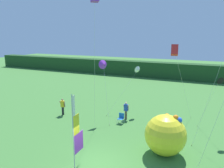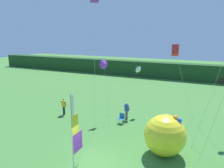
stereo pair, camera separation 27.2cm
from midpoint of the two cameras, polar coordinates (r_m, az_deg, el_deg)
The scene contains 11 objects.
ground_plane at distance 13.61m, azimuth -4.21°, elevation -21.08°, with size 120.00×120.00×0.00m, color #3D7533.
distant_treeline at distance 39.36m, azimuth 16.30°, elevation 3.44°, with size 80.00×2.40×2.81m, color #1E421E.
banner_flag at distance 12.72m, azimuth -9.31°, elevation -12.63°, with size 0.06×1.03×4.50m.
person_near_banner at distance 19.65m, azimuth 4.37°, elevation -7.05°, with size 0.55×0.48×1.67m.
person_mid_field at distance 21.24m, azimuth -12.54°, elevation -5.82°, with size 0.55×0.48×1.64m.
inflatable_balloon at distance 14.43m, azimuth 14.64°, elevation -13.22°, with size 2.68×2.68×2.74m.
folding_chair at distance 18.94m, azimuth 3.00°, elevation -9.03°, with size 0.51×0.51×0.89m.
kite_purple_delta_1 at distance 19.17m, azimuth -1.69°, elevation 5.27°, with size 1.70×2.05×5.48m.
kite_black_delta_2 at distance 17.50m, azimuth 27.63°, elevation 0.71°, with size 1.56×1.46×4.66m.
kite_red_box_3 at distance 16.92m, azimuth 17.15°, elevation 8.64°, with size 1.80×3.85×6.97m.
kite_white_delta_4 at distance 20.99m, azimuth 7.65°, elevation 3.75°, with size 2.63×2.93×4.65m.
Camera 2 is at (5.66, -9.76, 7.63)m, focal length 33.87 mm.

